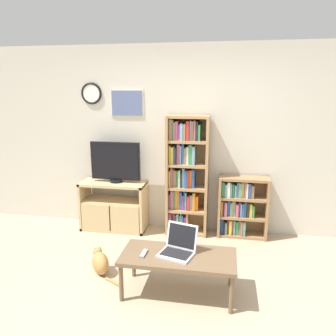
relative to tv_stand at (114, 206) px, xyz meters
The scene contains 10 objects.
ground_plane 1.99m from the tv_stand, 60.42° to the right, with size 18.00×18.00×0.00m, color tan.
wall_back 1.38m from the tv_stand, 15.77° to the left, with size 7.16×0.09×2.60m.
tv_stand is the anchor object (origin of this frame).
television 0.65m from the tv_stand, 48.51° to the left, with size 0.71×0.18×0.58m.
bookshelf_tall 1.14m from the tv_stand, ahead, with size 0.57×0.31×1.66m.
bookshelf_short 1.79m from the tv_stand, ahead, with size 0.67×0.28×0.85m.
coffee_table 1.80m from the tv_stand, 50.20° to the right, with size 1.13×0.52×0.42m.
laptop 1.77m from the tv_stand, 49.38° to the right, with size 0.40×0.38×0.28m.
remote_near_laptop 1.65m from the tv_stand, 60.33° to the right, with size 0.05×0.16×0.02m.
cat 1.21m from the tv_stand, 78.29° to the right, with size 0.47×0.40×0.29m.
Camera 1 is at (0.60, -2.57, 2.00)m, focal length 35.00 mm.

